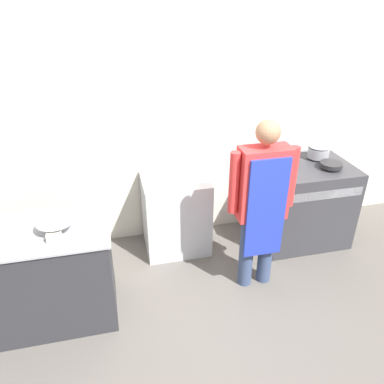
{
  "coord_description": "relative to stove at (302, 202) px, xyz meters",
  "views": [
    {
      "loc": [
        -0.66,
        -2.11,
        2.61
      ],
      "look_at": [
        0.05,
        0.92,
        0.93
      ],
      "focal_mm": 35.0,
      "sensor_mm": 36.0,
      "label": 1
    }
  ],
  "objects": [
    {
      "name": "ground_plane",
      "position": [
        -1.42,
        -1.23,
        -0.47
      ],
      "size": [
        14.0,
        14.0,
        0.0
      ],
      "primitive_type": "plane",
      "color": "#5B5651"
    },
    {
      "name": "wall_back",
      "position": [
        -1.42,
        0.47,
        0.88
      ],
      "size": [
        8.0,
        0.05,
        2.7
      ],
      "color": "silver",
      "rests_on": "ground_plane"
    },
    {
      "name": "prep_counter",
      "position": [
        -2.74,
        -0.62,
        -0.01
      ],
      "size": [
        1.18,
        0.73,
        0.91
      ],
      "color": "#2D2D33",
      "rests_on": "ground_plane"
    },
    {
      "name": "stove",
      "position": [
        0.0,
        0.0,
        0.0
      ],
      "size": [
        0.97,
        0.78,
        0.95
      ],
      "color": "#38383D",
      "rests_on": "ground_plane"
    },
    {
      "name": "fridge_unit",
      "position": [
        -1.45,
        0.13,
        -0.03
      ],
      "size": [
        0.69,
        0.58,
        0.86
      ],
      "color": "silver",
      "rests_on": "ground_plane"
    },
    {
      "name": "person_cook",
      "position": [
        -0.8,
        -0.64,
        0.49
      ],
      "size": [
        0.63,
        0.24,
        1.69
      ],
      "color": "#38476B",
      "rests_on": "ground_plane"
    },
    {
      "name": "mixing_bowl",
      "position": [
        -2.57,
        -0.66,
        0.49
      ],
      "size": [
        0.3,
        0.3,
        0.09
      ],
      "color": "#9EA0A8",
      "rests_on": "prep_counter"
    },
    {
      "name": "plastic_tub",
      "position": [
        -2.58,
        -0.78,
        0.47
      ],
      "size": [
        0.11,
        0.11,
        0.07
      ],
      "color": "silver",
      "rests_on": "prep_counter"
    },
    {
      "name": "stock_pot",
      "position": [
        -0.22,
        0.14,
        0.6
      ],
      "size": [
        0.32,
        0.32,
        0.23
      ],
      "color": "#9EA0A8",
      "rests_on": "stove"
    },
    {
      "name": "saute_pan",
      "position": [
        0.19,
        -0.14,
        0.51
      ],
      "size": [
        0.23,
        0.23,
        0.05
      ],
      "color": "#262628",
      "rests_on": "stove"
    },
    {
      "name": "sauce_pot",
      "position": [
        0.19,
        0.14,
        0.56
      ],
      "size": [
        0.24,
        0.24,
        0.15
      ],
      "color": "#9EA0A8",
      "rests_on": "stove"
    }
  ]
}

